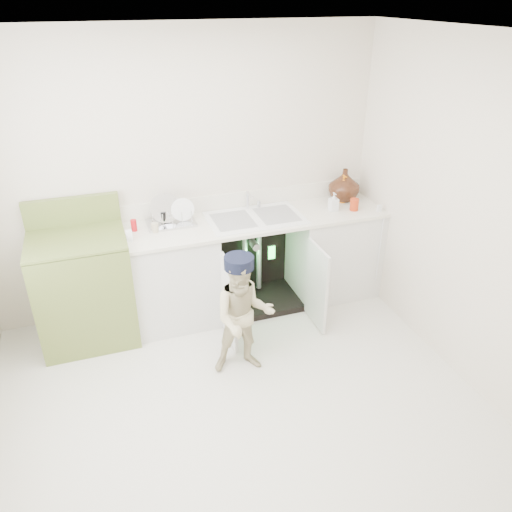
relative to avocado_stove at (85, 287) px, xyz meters
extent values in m
plane|color=#BCB6A5|center=(0.98, -1.18, -0.49)|extent=(3.50, 3.50, 0.00)
cube|color=beige|center=(0.98, 0.32, 0.76)|extent=(3.50, 2.50, 0.02)
cube|color=beige|center=(0.98, -2.68, 0.76)|extent=(3.50, 2.50, 0.02)
cube|color=beige|center=(2.73, -1.18, 0.76)|extent=(2.50, 3.00, 0.02)
plane|color=white|center=(0.98, -1.18, 2.01)|extent=(3.50, 3.50, 0.00)
cube|color=white|center=(0.73, 0.02, -0.06)|extent=(0.80, 0.60, 0.86)
cube|color=white|center=(2.33, 0.02, -0.06)|extent=(0.80, 0.60, 0.86)
cube|color=black|center=(1.53, 0.29, -0.06)|extent=(0.80, 0.06, 0.86)
cube|color=black|center=(1.53, 0.02, -0.46)|extent=(0.80, 0.60, 0.06)
cylinder|color=gray|center=(1.46, 0.12, -0.04)|extent=(0.05, 0.05, 0.70)
cylinder|color=gray|center=(1.60, 0.12, -0.04)|extent=(0.05, 0.05, 0.70)
cylinder|color=gray|center=(1.53, 0.07, 0.13)|extent=(0.07, 0.18, 0.07)
cube|color=white|center=(1.13, -0.48, -0.09)|extent=(0.03, 0.40, 0.76)
cube|color=white|center=(1.93, -0.48, -0.09)|extent=(0.02, 0.40, 0.76)
cube|color=white|center=(1.53, 0.02, 0.39)|extent=(2.44, 0.64, 0.03)
cube|color=white|center=(1.53, 0.31, 0.48)|extent=(2.44, 0.02, 0.15)
cube|color=white|center=(1.53, 0.02, 0.40)|extent=(0.85, 0.55, 0.02)
cube|color=gray|center=(1.32, 0.02, 0.41)|extent=(0.34, 0.40, 0.01)
cube|color=gray|center=(1.73, 0.02, 0.41)|extent=(0.34, 0.40, 0.01)
cylinder|color=silver|center=(1.53, 0.24, 0.50)|extent=(0.03, 0.03, 0.17)
cylinder|color=silver|center=(1.53, 0.18, 0.57)|extent=(0.02, 0.14, 0.02)
cylinder|color=silver|center=(1.64, 0.24, 0.45)|extent=(0.04, 0.04, 0.06)
cylinder|color=silver|center=(2.66, -0.29, 0.06)|extent=(0.01, 0.01, 0.70)
cube|color=silver|center=(2.66, -0.20, 0.44)|extent=(0.04, 0.02, 0.06)
cube|color=silver|center=(0.79, 0.14, 0.42)|extent=(0.41, 0.28, 0.02)
cylinder|color=silver|center=(0.75, 0.16, 0.49)|extent=(0.26, 0.09, 0.25)
cylinder|color=white|center=(0.90, 0.14, 0.48)|extent=(0.20, 0.05, 0.20)
cylinder|color=silver|center=(0.63, 0.04, 0.49)|extent=(0.01, 0.01, 0.12)
cylinder|color=silver|center=(0.71, 0.04, 0.49)|extent=(0.01, 0.01, 0.12)
cylinder|color=silver|center=(0.79, 0.04, 0.49)|extent=(0.01, 0.01, 0.12)
cylinder|color=silver|center=(0.87, 0.04, 0.49)|extent=(0.01, 0.01, 0.12)
cylinder|color=silver|center=(0.96, 0.04, 0.49)|extent=(0.01, 0.01, 0.12)
imported|color=#4C2F15|center=(2.47, 0.16, 0.56)|extent=(0.30, 0.30, 0.31)
imported|color=orange|center=(2.44, 0.12, 0.54)|extent=(0.10, 0.10, 0.27)
imported|color=silver|center=(2.27, -0.04, 0.49)|extent=(0.08, 0.08, 0.17)
cylinder|color=#B22E0F|center=(2.45, -0.10, 0.46)|extent=(0.08, 0.08, 0.11)
cylinder|color=#B40F15|center=(0.47, 0.10, 0.46)|extent=(0.05, 0.05, 0.10)
cylinder|color=tan|center=(0.64, 0.02, 0.45)|extent=(0.06, 0.06, 0.08)
cylinder|color=black|center=(0.73, 0.14, 0.47)|extent=(0.04, 0.04, 0.12)
cube|color=white|center=(0.41, -0.08, 0.45)|extent=(0.05, 0.05, 0.09)
cube|color=olive|center=(0.00, -0.01, -0.03)|extent=(0.77, 0.65, 0.93)
cube|color=olive|center=(0.00, -0.01, 0.45)|extent=(0.77, 0.65, 0.02)
cube|color=olive|center=(0.00, 0.28, 0.58)|extent=(0.77, 0.06, 0.24)
cylinder|color=black|center=(-0.19, -0.17, 0.45)|extent=(0.17, 0.17, 0.02)
cylinder|color=silver|center=(-0.19, -0.17, 0.46)|extent=(0.20, 0.20, 0.01)
cylinder|color=black|center=(-0.19, 0.15, 0.45)|extent=(0.17, 0.17, 0.02)
cylinder|color=silver|center=(-0.19, 0.15, 0.46)|extent=(0.20, 0.20, 0.01)
cylinder|color=black|center=(0.19, -0.17, 0.45)|extent=(0.17, 0.17, 0.02)
cylinder|color=silver|center=(0.19, -0.17, 0.46)|extent=(0.20, 0.20, 0.01)
cylinder|color=black|center=(0.19, 0.15, 0.45)|extent=(0.17, 0.17, 0.02)
cylinder|color=silver|center=(0.19, 0.15, 0.46)|extent=(0.20, 0.20, 0.01)
imported|color=beige|center=(1.14, -0.85, 0.00)|extent=(0.54, 0.45, 0.99)
cylinder|color=black|center=(1.14, -0.85, 0.47)|extent=(0.25, 0.25, 0.09)
cube|color=black|center=(1.15, -0.75, 0.43)|extent=(0.18, 0.12, 0.01)
cube|color=black|center=(1.56, -0.32, 0.23)|extent=(0.07, 0.01, 0.14)
cube|color=#26F23F|center=(1.56, -0.33, 0.23)|extent=(0.06, 0.00, 0.12)
camera|label=1|loc=(0.21, -3.85, 2.20)|focal=35.00mm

